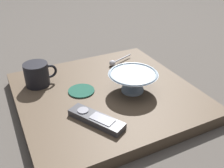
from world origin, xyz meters
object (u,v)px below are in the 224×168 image
object	(u,v)px
cereal_bowl	(133,81)
tv_remote_near	(96,119)
coffee_mug	(37,74)
teaspoon	(114,62)
drink_coaster	(81,91)

from	to	relation	value
cereal_bowl	tv_remote_near	world-z (taller)	cereal_bowl
tv_remote_near	coffee_mug	bearing A→B (deg)	-160.55
teaspoon	drink_coaster	world-z (taller)	teaspoon
coffee_mug	tv_remote_near	distance (m)	0.31
drink_coaster	cereal_bowl	bearing A→B (deg)	65.41
tv_remote_near	teaspoon	bearing A→B (deg)	145.14
cereal_bowl	drink_coaster	distance (m)	0.18
coffee_mug	tv_remote_near	world-z (taller)	coffee_mug
coffee_mug	drink_coaster	size ratio (longest dim) A/B	1.28
coffee_mug	drink_coaster	xyz separation A→B (m)	(0.11, 0.12, -0.04)
teaspoon	tv_remote_near	size ratio (longest dim) A/B	0.69
coffee_mug	drink_coaster	distance (m)	0.17
cereal_bowl	drink_coaster	world-z (taller)	cereal_bowl
tv_remote_near	drink_coaster	bearing A→B (deg)	173.62
cereal_bowl	drink_coaster	bearing A→B (deg)	-114.59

